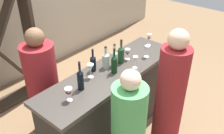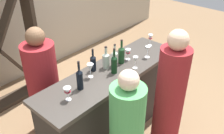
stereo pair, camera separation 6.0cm
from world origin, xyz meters
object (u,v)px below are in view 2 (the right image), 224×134
Objects in this scene: wine_bottle_second_left_near_black at (93,62)px; wine_glass_far_right at (90,68)px; wine_glass_far_left at (128,53)px; wine_bottle_far_right_olive_green at (121,54)px; wine_glass_near_left at (135,60)px; person_left_guest at (169,101)px; wine_bottle_leftmost_near_black at (80,79)px; wine_glass_far_center at (150,38)px; wine_glass_near_center at (148,50)px; wine_bottle_rightmost_clear_pale at (115,58)px; wine_glass_near_right at (68,92)px; wine_bottle_center_dark_green at (114,64)px; person_right_guest at (44,89)px; wine_bottle_second_right_clear_pale at (106,60)px.

wine_bottle_second_left_near_black reaches higher than wine_glass_far_right.
wine_bottle_second_left_near_black reaches higher than wine_glass_far_left.
wine_bottle_far_right_olive_green is at bearing 174.47° from wine_glass_far_left.
wine_glass_near_left is 0.61m from person_left_guest.
person_left_guest is at bearing -44.07° from wine_bottle_leftmost_near_black.
wine_glass_far_center is at bearing -2.41° from wine_glass_far_right.
wine_glass_near_center is (0.68, -0.29, 0.00)m from wine_bottle_second_left_near_black.
wine_bottle_rightmost_clear_pale is 0.80m from wine_glass_near_right.
wine_bottle_second_left_near_black is at bearing 119.93° from wine_bottle_center_dark_green.
wine_bottle_rightmost_clear_pale is 1.99× the size of wine_glass_near_right.
wine_glass_far_right is 0.76m from person_right_guest.
wine_bottle_far_right_olive_green is 0.48m from wine_glass_far_right.
wine_bottle_far_right_olive_green is 1.99× the size of wine_glass_near_left.
wine_glass_far_left is at bearing -178.17° from wine_glass_far_center.
wine_glass_far_center is at bearing -58.44° from person_left_guest.
wine_glass_near_left is (0.12, -0.22, 0.00)m from wine_bottle_rightmost_clear_pale.
wine_bottle_second_right_clear_pale is (0.15, -0.07, -0.00)m from wine_bottle_second_left_near_black.
wine_bottle_second_left_near_black is at bearing 163.47° from wine_glass_far_left.
wine_bottle_second_left_near_black is at bearing 160.12° from wine_bottle_far_right_olive_green.
wine_glass_far_left is (0.23, -0.02, -0.01)m from wine_bottle_rightmost_clear_pale.
wine_glass_far_center is at bearing -7.17° from wine_bottle_second_left_near_black.
wine_glass_near_left is at bearing -171.65° from wine_glass_near_center.
wine_glass_near_center is at bearing 8.35° from wine_glass_near_left.
wine_bottle_rightmost_clear_pale reaches higher than wine_bottle_second_left_near_black.
person_left_guest is (-0.33, -0.55, -0.34)m from wine_glass_near_center.
wine_bottle_leftmost_near_black is 1.96× the size of wine_glass_far_right.
wine_bottle_second_left_near_black is 0.14m from wine_glass_far_right.
wine_bottle_second_left_near_black is 0.17× the size of person_left_guest.
wine_glass_near_center is 0.10× the size of person_right_guest.
wine_bottle_second_right_clear_pale is 1.79× the size of wine_glass_near_center.
wine_bottle_center_dark_green reaches higher than wine_glass_near_center.
wine_glass_near_left is 0.10× the size of person_right_guest.
person_right_guest is at bearing 132.41° from wine_glass_near_left.
wine_bottle_center_dark_green is at bearing 172.40° from wine_glass_near_center.
wine_glass_far_center reaches higher than wine_glass_far_left.
wine_bottle_leftmost_near_black reaches higher than wine_bottle_second_left_near_black.
wine_glass_near_left is 0.55m from wine_glass_far_right.
wine_glass_near_center is at bearing -22.62° from wine_bottle_second_right_clear_pale.
wine_bottle_rightmost_clear_pale is 0.18× the size of person_left_guest.
person_right_guest reaches higher than wine_bottle_far_right_olive_green.
person_left_guest is at bearing -69.51° from wine_bottle_center_dark_green.
wine_glass_near_right is at bearing 171.89° from wine_glass_near_left.
wine_glass_near_right is (-0.55, -0.21, -0.01)m from wine_bottle_second_left_near_black.
wine_glass_near_left is at bearing -42.70° from wine_bottle_second_left_near_black.
wine_glass_near_right is (-0.21, -0.05, -0.03)m from wine_bottle_leftmost_near_black.
wine_bottle_second_right_clear_pale is 0.18× the size of person_right_guest.
wine_bottle_second_left_near_black is (0.35, 0.16, -0.02)m from wine_bottle_leftmost_near_black.
wine_glass_far_left is at bearing -12.84° from wine_bottle_second_right_clear_pale.
person_right_guest reaches higher than wine_glass_near_left.
wine_bottle_leftmost_near_black is 0.59m from wine_bottle_rightmost_clear_pale.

